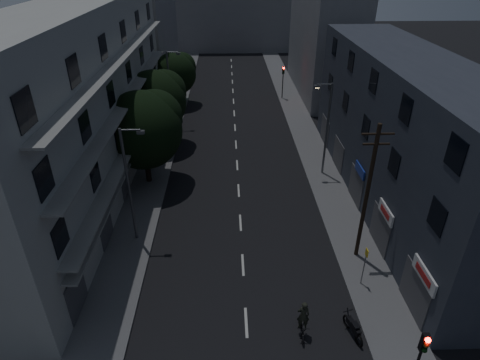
{
  "coord_description": "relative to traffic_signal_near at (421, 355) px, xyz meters",
  "views": [
    {
      "loc": [
        -0.81,
        -12.68,
        17.19
      ],
      "look_at": [
        0.0,
        12.0,
        3.0
      ],
      "focal_mm": 30.0,
      "sensor_mm": 36.0,
      "label": 1
    }
  ],
  "objects": [
    {
      "name": "sidewalk_right",
      "position": [
        0.72,
        27.49,
        -3.02
      ],
      "size": [
        3.0,
        90.0,
        0.15
      ],
      "primitive_type": "cube",
      "color": "#565659",
      "rests_on": "ground"
    },
    {
      "name": "traffic_signal_far_left",
      "position": [
        -13.46,
        42.12,
        0.0
      ],
      "size": [
        0.28,
        0.37,
        4.1
      ],
      "color": "black",
      "rests_on": "sidewalk_left"
    },
    {
      "name": "tree_far",
      "position": [
        -13.94,
        39.47,
        1.06
      ],
      "size": [
        5.18,
        5.18,
        6.4
      ],
      "color": "black",
      "rests_on": "sidewalk_left"
    },
    {
      "name": "building_far_left",
      "position": [
        -18.78,
        50.49,
        4.9
      ],
      "size": [
        6.0,
        20.0,
        16.0
      ],
      "primitive_type": "cube",
      "color": "slate",
      "rests_on": "ground"
    },
    {
      "name": "building_right",
      "position": [
        5.21,
        16.48,
        2.4
      ],
      "size": [
        6.19,
        28.0,
        11.0
      ],
      "color": "#2C313C",
      "rests_on": "ground"
    },
    {
      "name": "street_lamp_right",
      "position": [
        0.55,
        20.55,
        1.5
      ],
      "size": [
        1.51,
        0.25,
        8.0
      ],
      "color": "#565A5E",
      "rests_on": "sidewalk_right"
    },
    {
      "name": "traffic_signal_near",
      "position": [
        0.0,
        0.0,
        0.0
      ],
      "size": [
        0.28,
        0.37,
        4.1
      ],
      "color": "black",
      "rests_on": "sidewalk_right"
    },
    {
      "name": "building_far_right",
      "position": [
        5.22,
        44.49,
        3.4
      ],
      "size": [
        6.0,
        20.0,
        13.0
      ],
      "primitive_type": "cube",
      "color": "slate",
      "rests_on": "ground"
    },
    {
      "name": "utility_pole",
      "position": [
        0.55,
        9.59,
        1.77
      ],
      "size": [
        1.8,
        0.24,
        9.0
      ],
      "color": "black",
      "rests_on": "sidewalk_right"
    },
    {
      "name": "tree_mid",
      "position": [
        -14.49,
        27.05,
        1.71
      ],
      "size": [
        6.06,
        6.06,
        7.46
      ],
      "color": "black",
      "rests_on": "sidewalk_left"
    },
    {
      "name": "lane_markings",
      "position": [
        -6.78,
        33.74,
        -3.09
      ],
      "size": [
        0.15,
        60.5,
        0.01
      ],
      "color": "beige",
      "rests_on": "ground"
    },
    {
      "name": "tree_near",
      "position": [
        -14.29,
        19.67,
        1.92
      ],
      "size": [
        6.31,
        6.31,
        7.78
      ],
      "color": "black",
      "rests_on": "sidewalk_left"
    },
    {
      "name": "traffic_signal_far_right",
      "position": [
        -0.33,
        41.12,
        0.0
      ],
      "size": [
        0.28,
        0.37,
        4.1
      ],
      "color": "black",
      "rests_on": "sidewalk_right"
    },
    {
      "name": "building_far_end",
      "position": [
        -6.78,
        72.49,
        1.9
      ],
      "size": [
        24.0,
        8.0,
        10.0
      ],
      "primitive_type": "cube",
      "color": "slate",
      "rests_on": "ground"
    },
    {
      "name": "street_lamp_left_far",
      "position": [
        -13.68,
        32.44,
        1.5
      ],
      "size": [
        1.51,
        0.25,
        8.0
      ],
      "color": "slate",
      "rests_on": "sidewalk_left"
    },
    {
      "name": "sidewalk_left",
      "position": [
        -14.28,
        27.49,
        -3.02
      ],
      "size": [
        3.0,
        90.0,
        0.15
      ],
      "primitive_type": "cube",
      "color": "#565659",
      "rests_on": "ground"
    },
    {
      "name": "ground",
      "position": [
        -6.78,
        27.49,
        -3.1
      ],
      "size": [
        160.0,
        160.0,
        0.0
      ],
      "primitive_type": "plane",
      "color": "black",
      "rests_on": "ground"
    },
    {
      "name": "bus_stop_sign",
      "position": [
        0.1,
        7.01,
        -1.21
      ],
      "size": [
        0.06,
        0.35,
        2.52
      ],
      "color": "#595B60",
      "rests_on": "sidewalk_right"
    },
    {
      "name": "cyclist",
      "position": [
        -3.97,
        3.71,
        -2.36
      ],
      "size": [
        0.71,
        1.77,
        2.2
      ],
      "rotation": [
        0.0,
        0.0,
        -0.06
      ],
      "color": "black",
      "rests_on": "ground"
    },
    {
      "name": "motorcycle",
      "position": [
        -1.38,
        3.53,
        -2.61
      ],
      "size": [
        0.73,
        1.88,
        1.23
      ],
      "rotation": [
        0.0,
        0.0,
        0.25
      ],
      "color": "black",
      "rests_on": "ground"
    },
    {
      "name": "street_lamp_left_near",
      "position": [
        -13.81,
        11.81,
        1.5
      ],
      "size": [
        1.51,
        0.25,
        8.0
      ],
      "color": "#525359",
      "rests_on": "sidewalk_left"
    },
    {
      "name": "building_left",
      "position": [
        -18.76,
        20.49,
        3.89
      ],
      "size": [
        7.0,
        36.0,
        14.0
      ],
      "color": "#A1A19D",
      "rests_on": "ground"
    }
  ]
}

